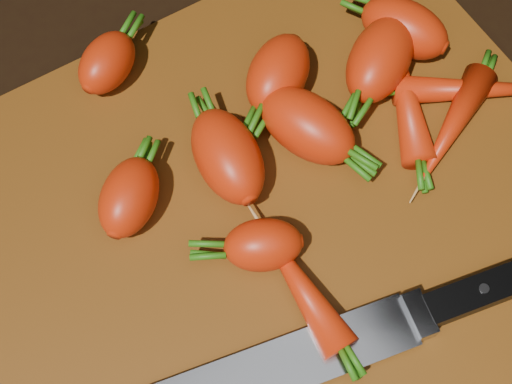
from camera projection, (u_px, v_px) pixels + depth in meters
ground at (263, 221)px, 0.56m from camera, size 2.00×2.00×0.01m
cutting_board at (263, 215)px, 0.55m from camera, size 0.50×0.40×0.01m
carrot_0 at (129, 197)px, 0.52m from camera, size 0.08×0.07×0.04m
carrot_1 at (263, 245)px, 0.51m from camera, size 0.07×0.06×0.04m
carrot_2 at (307, 125)px, 0.54m from camera, size 0.07×0.10×0.05m
carrot_3 at (228, 156)px, 0.53m from camera, size 0.06×0.09×0.05m
carrot_4 at (278, 74)px, 0.56m from camera, size 0.09×0.08×0.05m
carrot_5 at (107, 63)px, 0.57m from camera, size 0.07×0.06×0.04m
carrot_6 at (404, 28)px, 0.58m from camera, size 0.07×0.09×0.04m
carrot_7 at (404, 89)px, 0.57m from camera, size 0.08×0.13×0.03m
carrot_8 at (481, 89)px, 0.57m from camera, size 0.13×0.09×0.02m
carrot_9 at (300, 285)px, 0.50m from camera, size 0.03×0.11×0.03m
carrot_10 at (380, 59)px, 0.57m from camera, size 0.10×0.09×0.05m
carrot_11 at (454, 125)px, 0.56m from camera, size 0.11×0.07×0.03m
knife at (296, 362)px, 0.48m from camera, size 0.35×0.10×0.02m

